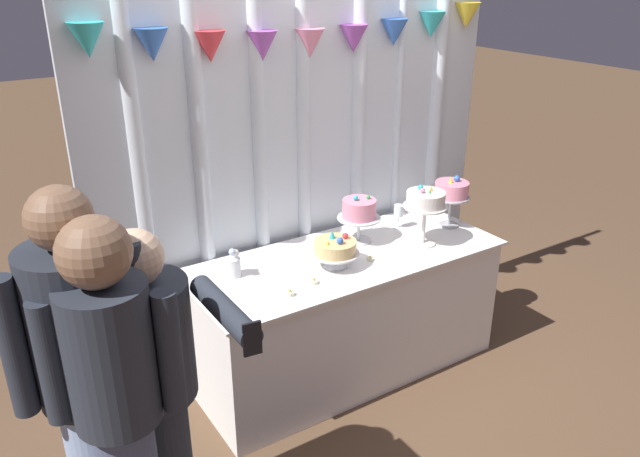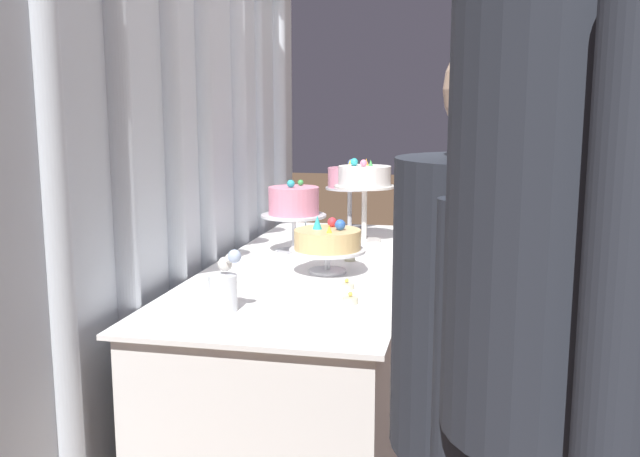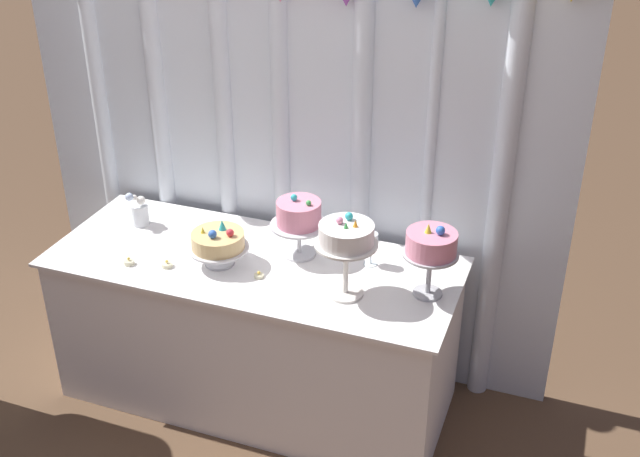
{
  "view_description": "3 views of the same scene",
  "coord_description": "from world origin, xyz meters",
  "px_view_note": "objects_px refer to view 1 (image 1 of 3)",
  "views": [
    {
      "loc": [
        -1.92,
        -2.58,
        2.4
      ],
      "look_at": [
        -0.1,
        0.23,
        0.94
      ],
      "focal_mm": 35.17,
      "sensor_mm": 36.0,
      "label": 1
    },
    {
      "loc": [
        -2.55,
        -0.46,
        1.37
      ],
      "look_at": [
        -0.08,
        0.06,
        0.94
      ],
      "focal_mm": 39.53,
      "sensor_mm": 36.0,
      "label": 2
    },
    {
      "loc": [
        1.36,
        -2.7,
        2.65
      ],
      "look_at": [
        0.29,
        0.21,
        0.95
      ],
      "focal_mm": 44.38,
      "sensor_mm": 36.0,
      "label": 3
    }
  ],
  "objects_px": {
    "cake_display_midright": "(425,203)",
    "tealight_near_left": "(314,282)",
    "wine_glass": "(399,212)",
    "cake_display_midleft": "(359,212)",
    "tealight_far_left": "(290,293)",
    "flower_vase": "(233,265)",
    "tealight_near_right": "(370,259)",
    "cake_display_leftmost": "(335,248)",
    "guest_girl_blue_dress": "(152,390)",
    "guest_man_dark_suit": "(90,391)",
    "cake_display_rightmost": "(452,192)",
    "cake_table": "(345,313)",
    "guest_man_pink_jacket": "(120,416)"
  },
  "relations": [
    {
      "from": "cake_display_midleft",
      "to": "cake_display_rightmost",
      "type": "bearing_deg",
      "value": -10.88
    },
    {
      "from": "tealight_near_left",
      "to": "wine_glass",
      "type": "bearing_deg",
      "value": 21.57
    },
    {
      "from": "guest_man_dark_suit",
      "to": "guest_man_pink_jacket",
      "type": "height_order",
      "value": "guest_man_dark_suit"
    },
    {
      "from": "cake_display_midright",
      "to": "tealight_near_left",
      "type": "bearing_deg",
      "value": -175.44
    },
    {
      "from": "cake_display_midleft",
      "to": "tealight_far_left",
      "type": "distance_m",
      "value": 0.8
    },
    {
      "from": "tealight_far_left",
      "to": "guest_man_dark_suit",
      "type": "height_order",
      "value": "guest_man_dark_suit"
    },
    {
      "from": "flower_vase",
      "to": "tealight_near_right",
      "type": "height_order",
      "value": "flower_vase"
    },
    {
      "from": "guest_man_dark_suit",
      "to": "cake_display_rightmost",
      "type": "bearing_deg",
      "value": 16.16
    },
    {
      "from": "tealight_far_left",
      "to": "guest_man_dark_suit",
      "type": "xyz_separation_m",
      "value": [
        -1.11,
        -0.48,
        0.16
      ]
    },
    {
      "from": "cake_display_midleft",
      "to": "wine_glass",
      "type": "distance_m",
      "value": 0.35
    },
    {
      "from": "cake_table",
      "to": "tealight_far_left",
      "type": "xyz_separation_m",
      "value": [
        -0.51,
        -0.22,
        0.4
      ]
    },
    {
      "from": "cake_display_leftmost",
      "to": "cake_display_rightmost",
      "type": "xyz_separation_m",
      "value": [
        0.95,
        0.08,
        0.12
      ]
    },
    {
      "from": "guest_girl_blue_dress",
      "to": "guest_man_dark_suit",
      "type": "height_order",
      "value": "guest_man_dark_suit"
    },
    {
      "from": "wine_glass",
      "to": "flower_vase",
      "type": "distance_m",
      "value": 1.18
    },
    {
      "from": "tealight_near_left",
      "to": "cake_display_rightmost",
      "type": "bearing_deg",
      "value": 9.15
    },
    {
      "from": "guest_girl_blue_dress",
      "to": "guest_man_pink_jacket",
      "type": "relative_size",
      "value": 0.89
    },
    {
      "from": "tealight_near_right",
      "to": "tealight_far_left",
      "type": "bearing_deg",
      "value": -170.28
    },
    {
      "from": "flower_vase",
      "to": "guest_girl_blue_dress",
      "type": "relative_size",
      "value": 0.13
    },
    {
      "from": "cake_display_rightmost",
      "to": "flower_vase",
      "type": "relative_size",
      "value": 1.81
    },
    {
      "from": "cake_display_midleft",
      "to": "cake_display_rightmost",
      "type": "relative_size",
      "value": 0.89
    },
    {
      "from": "cake_display_midleft",
      "to": "cake_display_rightmost",
      "type": "distance_m",
      "value": 0.65
    },
    {
      "from": "cake_display_rightmost",
      "to": "guest_man_dark_suit",
      "type": "relative_size",
      "value": 0.2
    },
    {
      "from": "tealight_far_left",
      "to": "guest_man_pink_jacket",
      "type": "bearing_deg",
      "value": -147.94
    },
    {
      "from": "tealight_near_left",
      "to": "tealight_near_right",
      "type": "distance_m",
      "value": 0.43
    },
    {
      "from": "cake_table",
      "to": "wine_glass",
      "type": "xyz_separation_m",
      "value": [
        0.51,
        0.16,
        0.5
      ]
    },
    {
      "from": "cake_display_midleft",
      "to": "guest_girl_blue_dress",
      "type": "bearing_deg",
      "value": -154.15
    },
    {
      "from": "cake_display_midleft",
      "to": "guest_man_dark_suit",
      "type": "xyz_separation_m",
      "value": [
        -1.8,
        -0.83,
        -0.02
      ]
    },
    {
      "from": "cake_display_midright",
      "to": "guest_girl_blue_dress",
      "type": "distance_m",
      "value": 1.95
    },
    {
      "from": "cake_display_leftmost",
      "to": "guest_man_pink_jacket",
      "type": "relative_size",
      "value": 0.16
    },
    {
      "from": "cake_display_leftmost",
      "to": "guest_man_pink_jacket",
      "type": "bearing_deg",
      "value": -150.66
    },
    {
      "from": "cake_table",
      "to": "cake_display_midright",
      "type": "relative_size",
      "value": 5.12
    },
    {
      "from": "cake_display_leftmost",
      "to": "guest_man_dark_suit",
      "type": "xyz_separation_m",
      "value": [
        -1.49,
        -0.63,
        0.06
      ]
    },
    {
      "from": "cake_table",
      "to": "tealight_near_left",
      "type": "xyz_separation_m",
      "value": [
        -0.34,
        -0.18,
        0.4
      ]
    },
    {
      "from": "cake_table",
      "to": "cake_display_rightmost",
      "type": "height_order",
      "value": "cake_display_rightmost"
    },
    {
      "from": "flower_vase",
      "to": "guest_man_pink_jacket",
      "type": "height_order",
      "value": "guest_man_pink_jacket"
    },
    {
      "from": "cake_table",
      "to": "guest_girl_blue_dress",
      "type": "height_order",
      "value": "guest_girl_blue_dress"
    },
    {
      "from": "cake_display_rightmost",
      "to": "guest_girl_blue_dress",
      "type": "relative_size",
      "value": 0.23
    },
    {
      "from": "wine_glass",
      "to": "tealight_near_right",
      "type": "bearing_deg",
      "value": -147.2
    },
    {
      "from": "wine_glass",
      "to": "flower_vase",
      "type": "relative_size",
      "value": 0.84
    },
    {
      "from": "cake_display_midleft",
      "to": "cake_display_leftmost",
      "type": "bearing_deg",
      "value": -146.86
    },
    {
      "from": "cake_display_midright",
      "to": "cake_display_rightmost",
      "type": "bearing_deg",
      "value": 20.07
    },
    {
      "from": "cake_display_midleft",
      "to": "tealight_far_left",
      "type": "relative_size",
      "value": 6.37
    },
    {
      "from": "cake_table",
      "to": "tealight_far_left",
      "type": "height_order",
      "value": "tealight_far_left"
    },
    {
      "from": "guest_man_dark_suit",
      "to": "wine_glass",
      "type": "bearing_deg",
      "value": 21.89
    },
    {
      "from": "flower_vase",
      "to": "wine_glass",
      "type": "bearing_deg",
      "value": 1.57
    },
    {
      "from": "tealight_near_left",
      "to": "tealight_near_right",
      "type": "height_order",
      "value": "tealight_near_left"
    },
    {
      "from": "cake_display_rightmost",
      "to": "guest_man_pink_jacket",
      "type": "bearing_deg",
      "value": -159.57
    },
    {
      "from": "cake_display_leftmost",
      "to": "guest_girl_blue_dress",
      "type": "xyz_separation_m",
      "value": [
        -1.25,
        -0.55,
        -0.08
      ]
    },
    {
      "from": "wine_glass",
      "to": "cake_display_leftmost",
      "type": "bearing_deg",
      "value": -160.23
    },
    {
      "from": "cake_display_midright",
      "to": "tealight_near_left",
      "type": "xyz_separation_m",
      "value": [
        -0.83,
        -0.07,
        -0.26
      ]
    }
  ]
}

